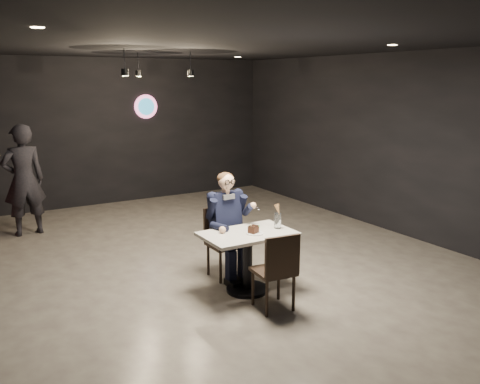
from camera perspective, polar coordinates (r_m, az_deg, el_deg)
floor at (r=7.13m, az=-3.27°, el=-8.49°), size 9.00×9.00×0.00m
wall_sign at (r=11.09m, az=-10.53°, el=9.41°), size 0.50×0.06×0.50m
pendant_lights at (r=8.50m, az=-9.98°, el=14.52°), size 1.40×1.20×0.36m
main_table at (r=6.25m, az=0.85°, el=-7.86°), size 1.10×0.70×0.75m
chair_far at (r=6.67m, az=-1.63°, el=-5.77°), size 0.42×0.46×0.92m
chair_near at (r=5.79m, az=3.75°, el=-8.68°), size 0.46×0.50×0.92m
seated_man at (r=6.59m, az=-1.65°, el=-3.62°), size 0.60×0.80×1.44m
dessert_plate at (r=6.09m, az=1.69°, el=-4.64°), size 0.21×0.21×0.01m
cake_slice at (r=6.07m, az=1.52°, el=-4.24°), size 0.13×0.12×0.08m
mint_leaf at (r=6.08m, az=2.04°, el=-3.82°), size 0.06×0.04×0.01m
sundae_glass at (r=6.30m, az=4.25°, el=-3.23°), size 0.09×0.09×0.19m
wafer_cone at (r=6.22m, az=4.28°, el=-1.98°), size 0.08×0.08×0.14m
passerby at (r=9.13m, az=-23.12°, el=1.24°), size 0.71×0.50×1.86m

